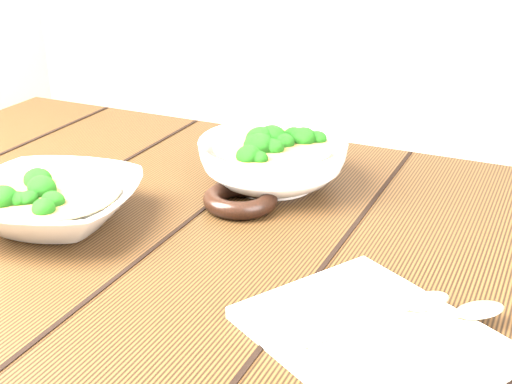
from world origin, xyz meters
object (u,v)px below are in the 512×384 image
at_px(table, 198,310).
at_px(soup_bowl_front, 53,202).
at_px(trivet, 240,199).
at_px(soup_bowl_back, 273,161).
at_px(napkin, 373,336).

distance_m(table, soup_bowl_front, 0.24).
bearing_deg(trivet, soup_bowl_front, -144.09).
distance_m(soup_bowl_back, napkin, 0.40).
distance_m(trivet, napkin, 0.33).
bearing_deg(trivet, table, -105.01).
height_order(table, napkin, napkin).
relative_size(table, napkin, 5.25).
distance_m(table, trivet, 0.16).
xyz_separation_m(table, trivet, (0.02, 0.08, 0.13)).
relative_size(soup_bowl_front, napkin, 1.13).
xyz_separation_m(table, napkin, (0.27, -0.14, 0.13)).
distance_m(table, soup_bowl_back, 0.24).
distance_m(soup_bowl_front, trivet, 0.24).
xyz_separation_m(soup_bowl_front, soup_bowl_back, (0.20, 0.23, 0.01)).
bearing_deg(napkin, soup_bowl_back, 157.73).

